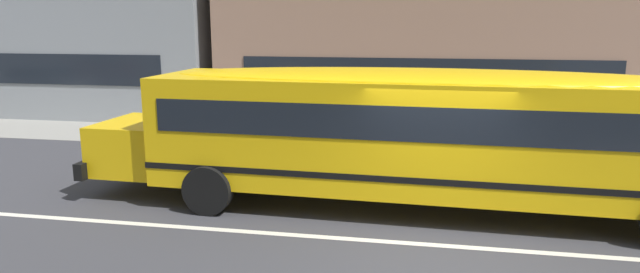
{
  "coord_description": "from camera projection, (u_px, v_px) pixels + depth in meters",
  "views": [
    {
      "loc": [
        -0.29,
        -8.67,
        3.62
      ],
      "look_at": [
        -2.07,
        0.9,
        1.57
      ],
      "focal_mm": 30.75,
      "sensor_mm": 36.0,
      "label": 1
    }
  ],
  "objects": [
    {
      "name": "ground_plane",
      "position": [
        433.0,
        245.0,
        9.03
      ],
      "size": [
        400.0,
        400.0,
        0.0
      ],
      "primitive_type": "plane",
      "color": "#38383D"
    },
    {
      "name": "sidewalk_far",
      "position": [
        429.0,
        144.0,
        16.41
      ],
      "size": [
        120.0,
        3.0,
        0.01
      ],
      "primitive_type": "cube",
      "color": "gray",
      "rests_on": "ground_plane"
    },
    {
      "name": "lane_centreline",
      "position": [
        433.0,
        245.0,
        9.03
      ],
      "size": [
        110.0,
        0.16,
        0.01
      ],
      "primitive_type": "cube",
      "color": "silver",
      "rests_on": "ground_plane"
    },
    {
      "name": "school_bus",
      "position": [
        412.0,
        127.0,
        10.51
      ],
      "size": [
        12.34,
        3.14,
        2.74
      ],
      "rotation": [
        0.0,
        0.0,
        3.11
      ],
      "color": "yellow",
      "rests_on": "ground_plane"
    }
  ]
}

